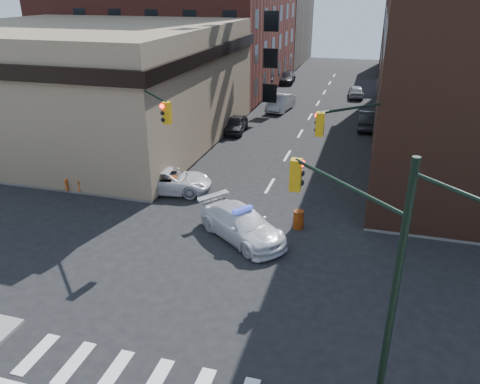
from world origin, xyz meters
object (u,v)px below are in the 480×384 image
Objects in this scene: parked_car_wfar at (281,103)px; barricade_nw_a at (161,180)px; pedestrian_a at (103,179)px; barrel_road at (299,220)px; pickup at (169,180)px; parked_car_wnear at (236,124)px; police_car at (242,224)px; pedestrian_b at (102,178)px; barrel_bank at (173,184)px; parked_car_enear at (368,120)px.

barricade_nw_a is at bearing -90.48° from parked_car_wfar.
pedestrian_a reaches higher than barrel_road.
pickup reaches higher than parked_car_wnear.
police_car reaches higher than barricade_nw_a.
parked_car_wfar is 24.46m from pedestrian_a.
pedestrian_b is 1.53× the size of barricade_nw_a.
parked_car_wfar is at bearing 103.46° from barrel_road.
barrel_bank is 1.05m from barricade_nw_a.
barrel_bank is (-11.00, -17.92, -0.30)m from parked_car_enear.
barrel_road is at bearing -68.61° from parked_car_wfar.
parked_car_enear is (11.00, 4.43, 0.09)m from parked_car_wnear.
police_car is at bearing -38.10° from barrel_bank.
barrel_road is at bearing -67.31° from parked_car_wnear.
police_car is 8.12m from barricade_nw_a.
parked_car_enear is 24.46m from pedestrian_a.
police_car is 5.38× the size of barrel_bank.
parked_car_wfar is 3.03× the size of pedestrian_a.
pickup is at bearing -179.82° from barrel_bank.
pedestrian_a is (-3.68, -1.42, 0.22)m from pickup.
parked_car_wnear is 3.69× the size of barricade_nw_a.
parked_car_wfar is at bearing -16.76° from pickup.
barrel_bank is at bearing -13.48° from barricade_nw_a.
parked_car_wnear is 18.01m from barrel_road.
pedestrian_a is 0.09m from pedestrian_b.
police_car is at bearing -76.89° from parked_car_wnear.
pedestrian_a is at bearing -160.36° from barrel_bank.
barrel_bank is at bearing 162.67° from barrel_road.
parked_car_enear reaches higher than police_car.
parked_car_enear is at bearing 79.42° from pedestrian_a.
pedestrian_a is at bearing -109.23° from parked_car_wnear.
barricade_nw_a is (2.98, 1.73, -0.38)m from pedestrian_a.
pedestrian_a is 12.21m from barrel_road.
barrel_bank is (3.98, 1.42, -0.45)m from pedestrian_a.
barricade_nw_a is at bearing -98.64° from parked_car_wnear.
parked_car_wnear is 2.59× the size of pedestrian_a.
parked_car_enear is 21.31m from barricade_nw_a.
pickup is 3.95m from pedestrian_a.
barrel_bank is at bearing 89.05° from police_car.
barrel_bank is at bearing 46.81° from pedestrian_a.
barrel_road is 0.98× the size of barrel_bank.
barricade_nw_a is (-12.00, -17.61, -0.23)m from parked_car_enear.
barricade_nw_a is (3.04, 1.73, -0.44)m from pedestrian_b.
barricade_nw_a is at bearing 162.56° from barrel_bank.
parked_car_wnear reaches higher than barrel_bank.
parked_car_wfar is 25.49m from barrel_road.
parked_car_wfar and parked_car_enear have the same top height.
parked_car_enear is 4.32× the size of barricade_nw_a.
barricade_nw_a is (-9.17, 2.86, 0.08)m from barrel_road.
parked_car_wfar is at bearing 71.33° from parked_car_wnear.
police_car is 1.11× the size of parked_car_enear.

